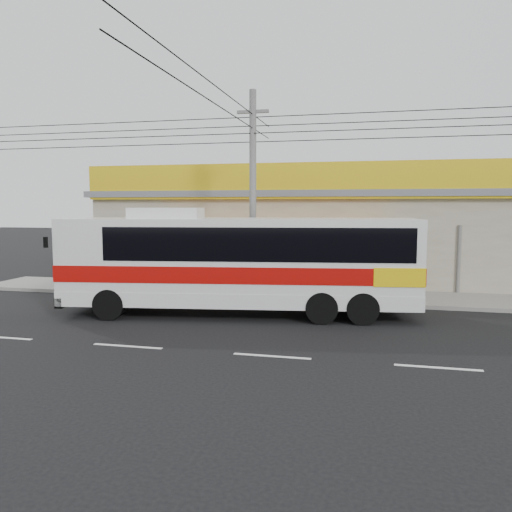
# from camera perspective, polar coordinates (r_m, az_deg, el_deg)

# --- Properties ---
(ground) EXTENTS (120.00, 120.00, 0.00)m
(ground) POSITION_cam_1_polar(r_m,az_deg,el_deg) (15.29, 3.67, -8.67)
(ground) COLOR black
(ground) RESTS_ON ground
(sidewalk) EXTENTS (30.00, 3.20, 0.15)m
(sidewalk) POSITION_cam_1_polar(r_m,az_deg,el_deg) (21.08, 6.33, -4.45)
(sidewalk) COLOR gray
(sidewalk) RESTS_ON ground
(lane_markings) EXTENTS (50.00, 0.12, 0.01)m
(lane_markings) POSITION_cam_1_polar(r_m,az_deg,el_deg) (12.92, 1.83, -11.40)
(lane_markings) COLOR silver
(lane_markings) RESTS_ON ground
(storefront_building) EXTENTS (22.60, 9.20, 5.70)m
(storefront_building) POSITION_cam_1_polar(r_m,az_deg,el_deg) (26.30, 7.78, 2.46)
(storefront_building) COLOR gray
(storefront_building) RESTS_ON ground
(coach_bus) EXTENTS (12.36, 4.31, 3.73)m
(coach_bus) POSITION_cam_1_polar(r_m,az_deg,el_deg) (17.25, -1.37, -0.25)
(coach_bus) COLOR silver
(coach_bus) RESTS_ON ground
(motorbike_red) EXTENTS (1.68, 0.77, 0.85)m
(motorbike_red) POSITION_cam_1_polar(r_m,az_deg,el_deg) (22.70, -7.76, -2.45)
(motorbike_red) COLOR maroon
(motorbike_red) RESTS_ON sidewalk
(motorbike_dark) EXTENTS (1.86, 0.67, 1.10)m
(motorbike_dark) POSITION_cam_1_polar(r_m,az_deg,el_deg) (22.26, -8.03, -2.30)
(motorbike_dark) COLOR black
(motorbike_dark) RESTS_ON sidewalk
(utility_pole) EXTENTS (34.00, 14.00, 8.17)m
(utility_pole) POSITION_cam_1_polar(r_m,az_deg,el_deg) (19.55, -0.37, 14.40)
(utility_pole) COLOR #62625F
(utility_pole) RESTS_ON ground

